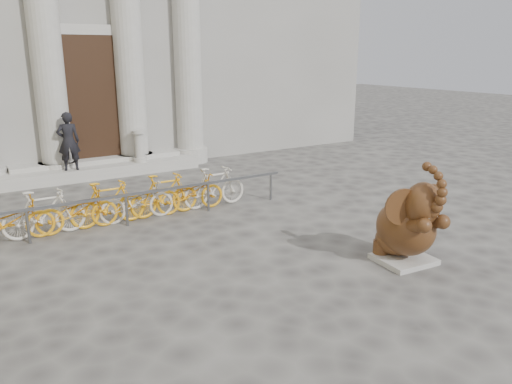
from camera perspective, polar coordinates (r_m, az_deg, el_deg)
ground at (r=8.03m, az=1.48°, el=-11.69°), size 80.00×80.00×0.00m
entrance_steps at (r=16.22m, az=-17.15°, el=2.45°), size 6.00×1.20×0.36m
elephant_statue at (r=9.33m, az=16.95°, el=-3.74°), size 1.28×1.45×1.92m
bike_rack at (r=11.48m, az=-15.07°, el=-1.02°), size 8.00×0.53×1.00m
pedestrian at (r=15.48m, az=-20.64°, el=5.44°), size 0.68×0.51×1.70m
balustrade_post at (r=16.13m, az=-13.18°, el=5.00°), size 0.41×0.41×1.00m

